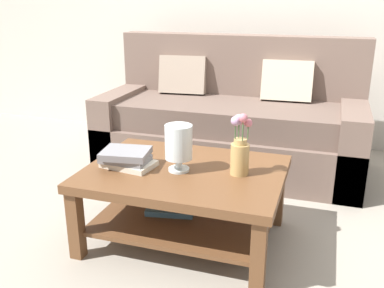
{
  "coord_description": "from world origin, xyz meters",
  "views": [
    {
      "loc": [
        0.74,
        -2.56,
        1.36
      ],
      "look_at": [
        -0.0,
        -0.29,
        0.55
      ],
      "focal_mm": 40.34,
      "sensor_mm": 36.0,
      "label": 1
    }
  ],
  "objects_px": {
    "couch": "(231,123)",
    "book_stack_main": "(127,158)",
    "glass_hurricane_vase": "(179,144)",
    "coffee_table": "(184,189)",
    "flower_pitcher": "(240,149)"
  },
  "relations": [
    {
      "from": "couch",
      "to": "book_stack_main",
      "type": "xyz_separation_m",
      "value": [
        -0.3,
        -1.32,
        0.13
      ]
    },
    {
      "from": "coffee_table",
      "to": "flower_pitcher",
      "type": "xyz_separation_m",
      "value": [
        0.31,
        0.03,
        0.26
      ]
    },
    {
      "from": "couch",
      "to": "coffee_table",
      "type": "xyz_separation_m",
      "value": [
        0.02,
        -1.25,
        -0.04
      ]
    },
    {
      "from": "coffee_table",
      "to": "flower_pitcher",
      "type": "height_order",
      "value": "flower_pitcher"
    },
    {
      "from": "couch",
      "to": "book_stack_main",
      "type": "distance_m",
      "value": 1.36
    },
    {
      "from": "coffee_table",
      "to": "book_stack_main",
      "type": "bearing_deg",
      "value": -168.33
    },
    {
      "from": "couch",
      "to": "flower_pitcher",
      "type": "xyz_separation_m",
      "value": [
        0.33,
        -1.23,
        0.22
      ]
    },
    {
      "from": "couch",
      "to": "coffee_table",
      "type": "bearing_deg",
      "value": -89.23
    },
    {
      "from": "couch",
      "to": "glass_hurricane_vase",
      "type": "relative_size",
      "value": 7.96
    },
    {
      "from": "couch",
      "to": "flower_pitcher",
      "type": "relative_size",
      "value": 5.99
    },
    {
      "from": "coffee_table",
      "to": "couch",
      "type": "bearing_deg",
      "value": 90.77
    },
    {
      "from": "book_stack_main",
      "to": "glass_hurricane_vase",
      "type": "xyz_separation_m",
      "value": [
        0.3,
        0.04,
        0.11
      ]
    },
    {
      "from": "glass_hurricane_vase",
      "to": "coffee_table",
      "type": "bearing_deg",
      "value": 61.3
    },
    {
      "from": "flower_pitcher",
      "to": "couch",
      "type": "bearing_deg",
      "value": 105.04
    },
    {
      "from": "coffee_table",
      "to": "flower_pitcher",
      "type": "bearing_deg",
      "value": 4.98
    }
  ]
}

